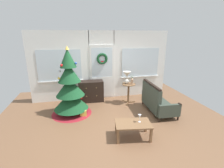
{
  "coord_description": "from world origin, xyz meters",
  "views": [
    {
      "loc": [
        -0.95,
        -3.93,
        2.39
      ],
      "look_at": [
        0.05,
        0.55,
        1.0
      ],
      "focal_mm": 26.03,
      "sensor_mm": 36.0,
      "label": 1
    }
  ],
  "objects_px": {
    "flower_vase": "(132,81)",
    "coffee_table": "(133,125)",
    "side_table": "(128,89)",
    "christmas_tree": "(70,90)",
    "gift_box": "(83,113)",
    "dresser_cabinet": "(91,91)",
    "table_lamp": "(127,76)",
    "settee_sofa": "(156,101)",
    "wine_glass": "(140,117)"
  },
  "relations": [
    {
      "from": "flower_vase",
      "to": "wine_glass",
      "type": "bearing_deg",
      "value": -103.81
    },
    {
      "from": "side_table",
      "to": "coffee_table",
      "type": "xyz_separation_m",
      "value": [
        -0.55,
        -2.03,
        -0.18
      ]
    },
    {
      "from": "table_lamp",
      "to": "coffee_table",
      "type": "relative_size",
      "value": 0.48
    },
    {
      "from": "flower_vase",
      "to": "coffee_table",
      "type": "relative_size",
      "value": 0.39
    },
    {
      "from": "coffee_table",
      "to": "dresser_cabinet",
      "type": "bearing_deg",
      "value": 106.84
    },
    {
      "from": "christmas_tree",
      "to": "settee_sofa",
      "type": "distance_m",
      "value": 2.72
    },
    {
      "from": "christmas_tree",
      "to": "dresser_cabinet",
      "type": "distance_m",
      "value": 1.18
    },
    {
      "from": "wine_glass",
      "to": "table_lamp",
      "type": "bearing_deg",
      "value": 81.14
    },
    {
      "from": "settee_sofa",
      "to": "side_table",
      "type": "height_order",
      "value": "settee_sofa"
    },
    {
      "from": "coffee_table",
      "to": "side_table",
      "type": "bearing_deg",
      "value": 74.93
    },
    {
      "from": "settee_sofa",
      "to": "side_table",
      "type": "distance_m",
      "value": 1.1
    },
    {
      "from": "settee_sofa",
      "to": "coffee_table",
      "type": "bearing_deg",
      "value": -135.93
    },
    {
      "from": "side_table",
      "to": "gift_box",
      "type": "relative_size",
      "value": 3.79
    },
    {
      "from": "gift_box",
      "to": "christmas_tree",
      "type": "bearing_deg",
      "value": 143.51
    },
    {
      "from": "flower_vase",
      "to": "settee_sofa",
      "type": "bearing_deg",
      "value": -56.2
    },
    {
      "from": "settee_sofa",
      "to": "side_table",
      "type": "xyz_separation_m",
      "value": [
        -0.65,
        0.87,
        0.14
      ]
    },
    {
      "from": "christmas_tree",
      "to": "wine_glass",
      "type": "relative_size",
      "value": 10.8
    },
    {
      "from": "dresser_cabinet",
      "to": "side_table",
      "type": "relative_size",
      "value": 1.26
    },
    {
      "from": "dresser_cabinet",
      "to": "table_lamp",
      "type": "relative_size",
      "value": 2.08
    },
    {
      "from": "table_lamp",
      "to": "flower_vase",
      "type": "distance_m",
      "value": 0.25
    },
    {
      "from": "christmas_tree",
      "to": "coffee_table",
      "type": "height_order",
      "value": "christmas_tree"
    },
    {
      "from": "settee_sofa",
      "to": "table_lamp",
      "type": "height_order",
      "value": "table_lamp"
    },
    {
      "from": "flower_vase",
      "to": "coffee_table",
      "type": "distance_m",
      "value": 2.13
    },
    {
      "from": "dresser_cabinet",
      "to": "wine_glass",
      "type": "relative_size",
      "value": 4.7
    },
    {
      "from": "dresser_cabinet",
      "to": "table_lamp",
      "type": "height_order",
      "value": "table_lamp"
    },
    {
      "from": "dresser_cabinet",
      "to": "coffee_table",
      "type": "height_order",
      "value": "dresser_cabinet"
    },
    {
      "from": "christmas_tree",
      "to": "coffee_table",
      "type": "bearing_deg",
      "value": -48.03
    },
    {
      "from": "dresser_cabinet",
      "to": "side_table",
      "type": "xyz_separation_m",
      "value": [
        1.3,
        -0.46,
        0.12
      ]
    },
    {
      "from": "flower_vase",
      "to": "coffee_table",
      "type": "height_order",
      "value": "flower_vase"
    },
    {
      "from": "flower_vase",
      "to": "gift_box",
      "type": "bearing_deg",
      "value": -161.18
    },
    {
      "from": "dresser_cabinet",
      "to": "settee_sofa",
      "type": "height_order",
      "value": "settee_sofa"
    },
    {
      "from": "wine_glass",
      "to": "coffee_table",
      "type": "bearing_deg",
      "value": -174.53
    },
    {
      "from": "table_lamp",
      "to": "flower_vase",
      "type": "xyz_separation_m",
      "value": [
        0.16,
        -0.1,
        -0.17
      ]
    },
    {
      "from": "side_table",
      "to": "christmas_tree",
      "type": "bearing_deg",
      "value": -168.63
    },
    {
      "from": "christmas_tree",
      "to": "gift_box",
      "type": "relative_size",
      "value": 11.0
    },
    {
      "from": "table_lamp",
      "to": "wine_glass",
      "type": "distance_m",
      "value": 2.13
    },
    {
      "from": "dresser_cabinet",
      "to": "flower_vase",
      "type": "distance_m",
      "value": 1.56
    },
    {
      "from": "christmas_tree",
      "to": "dresser_cabinet",
      "type": "xyz_separation_m",
      "value": [
        0.71,
        0.87,
        -0.38
      ]
    },
    {
      "from": "settee_sofa",
      "to": "wine_glass",
      "type": "bearing_deg",
      "value": -132.03
    },
    {
      "from": "wine_glass",
      "to": "settee_sofa",
      "type": "bearing_deg",
      "value": 47.97
    },
    {
      "from": "christmas_tree",
      "to": "table_lamp",
      "type": "bearing_deg",
      "value": 12.84
    },
    {
      "from": "table_lamp",
      "to": "coffee_table",
      "type": "height_order",
      "value": "table_lamp"
    },
    {
      "from": "settee_sofa",
      "to": "flower_vase",
      "type": "distance_m",
      "value": 1.09
    },
    {
      "from": "table_lamp",
      "to": "wine_glass",
      "type": "height_order",
      "value": "table_lamp"
    },
    {
      "from": "settee_sofa",
      "to": "flower_vase",
      "type": "height_order",
      "value": "flower_vase"
    },
    {
      "from": "gift_box",
      "to": "coffee_table",
      "type": "bearing_deg",
      "value": -50.84
    },
    {
      "from": "christmas_tree",
      "to": "side_table",
      "type": "xyz_separation_m",
      "value": [
        2.01,
        0.4,
        -0.26
      ]
    },
    {
      "from": "coffee_table",
      "to": "wine_glass",
      "type": "distance_m",
      "value": 0.26
    },
    {
      "from": "dresser_cabinet",
      "to": "table_lamp",
      "type": "xyz_separation_m",
      "value": [
        1.24,
        -0.42,
        0.62
      ]
    },
    {
      "from": "side_table",
      "to": "dresser_cabinet",
      "type": "bearing_deg",
      "value": 160.36
    }
  ]
}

